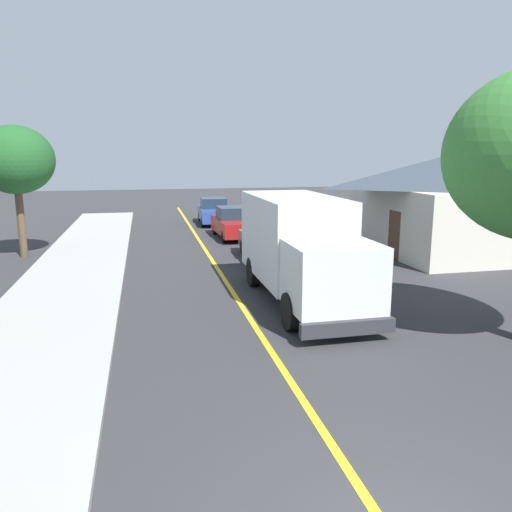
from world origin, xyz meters
TOP-DOWN VIEW (x-y plane):
  - centre_line_yellow at (0.00, 10.00)m, footprint 0.16×56.00m
  - box_truck at (1.90, 10.09)m, footprint 2.41×7.18m
  - parked_car_near at (2.32, 16.18)m, footprint 1.95×4.46m
  - parked_car_mid at (1.93, 22.08)m, footprint 1.93×4.45m
  - parked_car_far at (1.63, 27.72)m, footprint 1.98×4.47m
  - house_across_street at (13.19, 16.12)m, footprint 11.98×8.59m
  - street_tree_down_block at (-8.04, 19.03)m, footprint 3.24×3.24m

SIDE VIEW (x-z plane):
  - centre_line_yellow at x=0.00m, z-range 0.00..0.01m
  - parked_car_near at x=2.32m, z-range -0.04..1.63m
  - parked_car_mid at x=1.93m, z-range -0.04..1.63m
  - parked_car_far at x=1.63m, z-range -0.04..1.63m
  - box_truck at x=1.90m, z-range 0.17..3.37m
  - house_across_street at x=13.19m, z-range 0.12..5.14m
  - street_tree_down_block at x=-8.04m, z-range 1.37..7.07m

